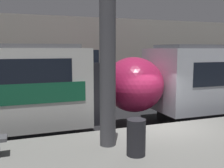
# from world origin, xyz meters

# --- Properties ---
(ground_plane) EXTENTS (120.00, 120.00, 0.00)m
(ground_plane) POSITION_xyz_m (0.00, 0.00, 0.00)
(ground_plane) COLOR black
(station_rear_barrier) EXTENTS (50.00, 0.15, 5.15)m
(station_rear_barrier) POSITION_xyz_m (0.00, 6.84, 2.58)
(station_rear_barrier) COLOR #9E998E
(station_rear_barrier) RESTS_ON ground
(support_pillar_near) EXTENTS (0.40, 0.40, 3.75)m
(support_pillar_near) POSITION_xyz_m (-2.23, -1.22, 2.84)
(support_pillar_near) COLOR #47474C
(support_pillar_near) RESTS_ON platform
(trash_bin) EXTENTS (0.44, 0.44, 0.85)m
(trash_bin) POSITION_xyz_m (-1.83, -2.06, 1.38)
(trash_bin) COLOR #232328
(trash_bin) RESTS_ON platform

